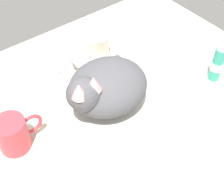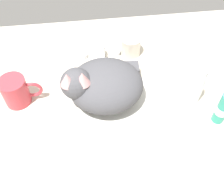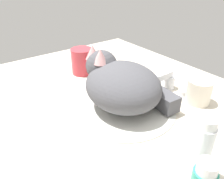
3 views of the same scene
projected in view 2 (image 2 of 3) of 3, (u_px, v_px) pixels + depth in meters
The scene contains 8 objects.
ground_plane at pixel (106, 102), 90.19cm from camera, with size 110.00×82.50×3.00cm, color beige.
sink_basin at pixel (106, 99), 88.71cm from camera, with size 30.41×30.41×0.81cm, color silver.
faucet at pixel (100, 53), 98.41cm from camera, with size 14.79×10.37×6.45cm.
cat at pixel (102, 84), 83.19cm from camera, with size 25.34×21.81×15.79cm.
coffee_mug at pixel (16, 91), 85.07cm from camera, with size 12.39×8.04×9.48cm.
rinse_cup at pixel (130, 46), 99.47cm from camera, with size 7.15×7.15×7.22cm.
toothpaste_bottle at pixel (197, 87), 83.80cm from camera, with size 3.47×3.47×13.85cm.
mouthwash_bottle at pixel (223, 108), 79.46cm from camera, with size 3.56×3.56×13.25cm.
Camera 2 is at (-4.59, -53.07, 71.42)cm, focal length 44.67 mm.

